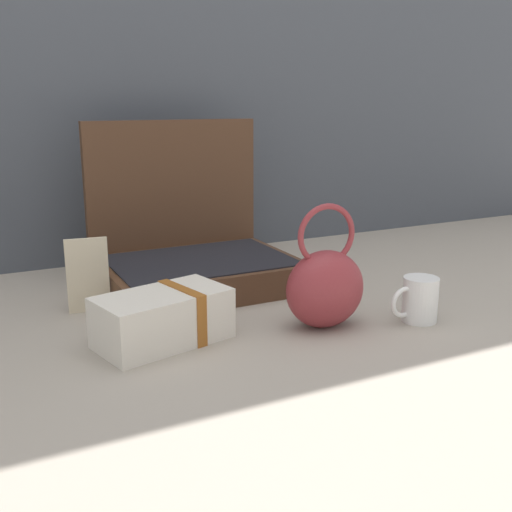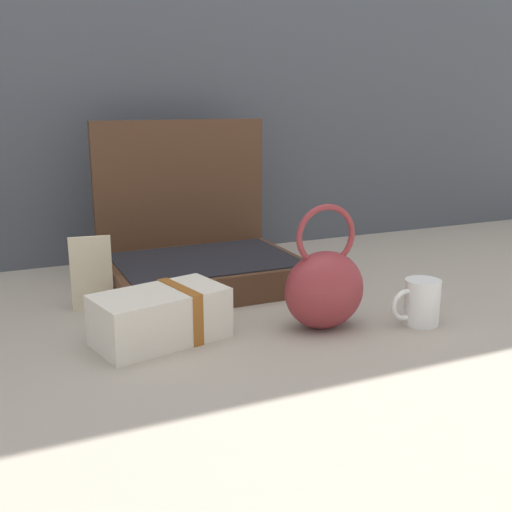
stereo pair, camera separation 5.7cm
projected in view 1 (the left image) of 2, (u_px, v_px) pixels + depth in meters
The scene contains 6 objects.
ground_plane at pixel (261, 315), 1.22m from camera, with size 6.00×6.00×0.00m, color #9E9384.
open_suitcase at pixel (192, 250), 1.42m from camera, with size 0.43×0.34×0.37m.
teal_pouch_handbag at pixel (325, 286), 1.14m from camera, with size 0.16×0.12×0.24m.
cream_toiletry_bag at pixel (165, 317), 1.08m from camera, with size 0.25×0.17×0.10m.
coffee_mug at pixel (419, 299), 1.18m from camera, with size 0.10×0.07×0.09m.
info_card_left at pixel (88, 275), 1.22m from camera, with size 0.08×0.01×0.15m, color beige.
Camera 1 is at (-0.53, -1.03, 0.42)m, focal length 42.65 mm.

